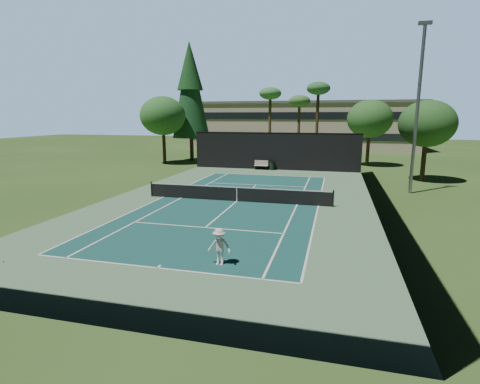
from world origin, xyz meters
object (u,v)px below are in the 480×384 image
(tennis_net, at_px, (237,193))
(tennis_ball_a, at_px, (3,261))
(trash_bin, at_px, (272,166))
(tennis_ball_c, at_px, (245,197))
(tennis_ball_b, at_px, (244,190))
(park_bench, at_px, (261,165))
(tennis_ball_d, at_px, (182,184))
(player, at_px, (220,247))

(tennis_net, height_order, tennis_ball_a, tennis_net)
(trash_bin, bearing_deg, tennis_ball_c, -88.24)
(tennis_ball_a, xyz_separation_m, trash_bin, (6.03, 28.56, 0.44))
(tennis_ball_b, distance_m, park_bench, 11.74)
(tennis_net, distance_m, park_bench, 15.77)
(tennis_ball_a, xyz_separation_m, tennis_ball_d, (-0.02, 18.03, -0.00))
(tennis_net, distance_m, tennis_ball_d, 8.16)
(tennis_ball_b, bearing_deg, tennis_ball_d, 168.67)
(tennis_ball_c, bearing_deg, player, -80.77)
(player, distance_m, tennis_ball_b, 15.19)
(player, height_order, trash_bin, player)
(tennis_ball_a, relative_size, park_bench, 0.05)
(trash_bin, bearing_deg, tennis_ball_d, -119.88)
(park_bench, bearing_deg, tennis_ball_d, -114.79)
(player, distance_m, trash_bin, 26.75)
(tennis_ball_d, relative_size, trash_bin, 0.07)
(tennis_ball_a, bearing_deg, trash_bin, 78.08)
(tennis_ball_b, bearing_deg, tennis_ball_c, -74.77)
(tennis_net, bearing_deg, tennis_ball_c, 82.46)
(tennis_ball_d, bearing_deg, tennis_net, -39.42)
(tennis_ball_a, xyz_separation_m, tennis_ball_c, (6.47, 14.35, -0.01))
(player, height_order, tennis_ball_d, player)
(tennis_ball_a, relative_size, trash_bin, 0.08)
(player, bearing_deg, tennis_ball_c, 101.87)
(tennis_net, xyz_separation_m, tennis_ball_b, (-0.49, 4.01, -0.53))
(tennis_ball_a, distance_m, trash_bin, 29.19)
(tennis_net, bearing_deg, tennis_ball_d, 140.58)
(player, bearing_deg, park_bench, 100.44)
(player, distance_m, tennis_ball_d, 18.22)
(park_bench, distance_m, trash_bin, 1.19)
(park_bench, bearing_deg, tennis_ball_a, -99.62)
(player, xyz_separation_m, tennis_ball_b, (-2.70, 14.94, -0.72))
(tennis_net, relative_size, tennis_ball_c, 209.72)
(park_bench, bearing_deg, tennis_ball_c, -83.47)
(player, bearing_deg, tennis_ball_b, 102.90)
(player, relative_size, tennis_ball_b, 24.15)
(tennis_ball_b, relative_size, trash_bin, 0.07)
(tennis_ball_c, height_order, tennis_ball_d, tennis_ball_d)
(tennis_ball_a, xyz_separation_m, park_bench, (4.84, 28.56, 0.51))
(trash_bin, bearing_deg, tennis_net, -89.13)
(player, relative_size, trash_bin, 1.58)
(tennis_ball_b, relative_size, tennis_ball_d, 0.90)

